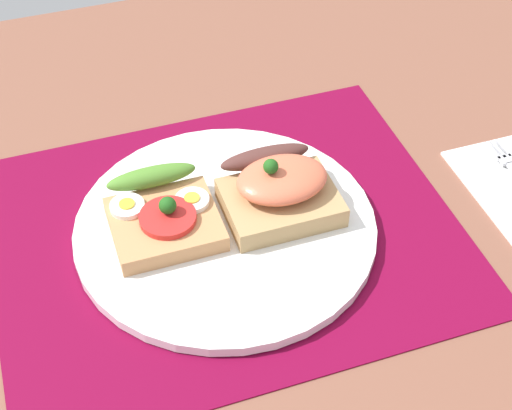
% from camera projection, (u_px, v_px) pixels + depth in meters
% --- Properties ---
extents(ground_plane, '(1.20, 0.90, 0.03)m').
position_uv_depth(ground_plane, '(226.00, 245.00, 0.74)').
color(ground_plane, brown).
extents(placemat, '(0.43, 0.35, 0.00)m').
position_uv_depth(placemat, '(226.00, 233.00, 0.73)').
color(placemat, maroon).
rests_on(placemat, ground_plane).
extents(plate, '(0.28, 0.28, 0.01)m').
position_uv_depth(plate, '(225.00, 228.00, 0.73)').
color(plate, white).
rests_on(plate, placemat).
extents(sandwich_egg_tomato, '(0.10, 0.10, 0.04)m').
position_uv_depth(sandwich_egg_tomato, '(163.00, 214.00, 0.71)').
color(sandwich_egg_tomato, tan).
rests_on(sandwich_egg_tomato, plate).
extents(sandwich_salmon, '(0.10, 0.10, 0.06)m').
position_uv_depth(sandwich_salmon, '(279.00, 189.00, 0.72)').
color(sandwich_salmon, tan).
rests_on(sandwich_salmon, plate).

